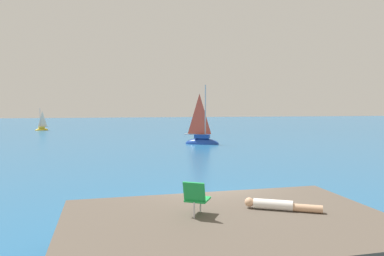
{
  "coord_description": "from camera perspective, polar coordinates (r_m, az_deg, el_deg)",
  "views": [
    {
      "loc": [
        -2.31,
        -11.2,
        3.58
      ],
      "look_at": [
        2.13,
        15.83,
        1.7
      ],
      "focal_mm": 34.51,
      "sensor_mm": 36.0,
      "label": 1
    }
  ],
  "objects": [
    {
      "name": "person_sunbather",
      "position": [
        8.98,
        13.25,
        -11.55
      ],
      "size": [
        1.65,
        0.88,
        0.25
      ],
      "rotation": [
        0.0,
        0.0,
        5.85
      ],
      "color": "white",
      "rests_on": "shore_ledge"
    },
    {
      "name": "beach_chair",
      "position": [
        8.22,
        0.64,
        -10.54
      ],
      "size": [
        0.7,
        0.75,
        0.8
      ],
      "rotation": [
        0.0,
        0.0,
        1.09
      ],
      "color": "green",
      "rests_on": "shore_ledge"
    },
    {
      "name": "shore_ledge",
      "position": [
        8.44,
        5.65,
        -17.18
      ],
      "size": [
        7.47,
        5.23,
        1.09
      ],
      "primitive_type": "cube",
      "rotation": [
        0.0,
        0.0,
        0.07
      ],
      "color": "brown",
      "rests_on": "ground"
    },
    {
      "name": "ground_plane",
      "position": [
        11.98,
        2.26,
        -13.47
      ],
      "size": [
        160.0,
        160.0,
        0.0
      ],
      "primitive_type": "plane",
      "color": "#236093"
    },
    {
      "name": "sailboat_far",
      "position": [
        51.8,
        -22.21,
        -0.14
      ],
      "size": [
        1.73,
        1.38,
        3.2
      ],
      "rotation": [
        0.0,
        0.0,
        3.7
      ],
      "color": "yellow",
      "rests_on": "ground"
    },
    {
      "name": "boulder_inland",
      "position": [
        11.11,
        9.41,
        -14.94
      ],
      "size": [
        1.76,
        1.48,
        0.96
      ],
      "primitive_type": "cube",
      "rotation": [
        0.01,
        -0.1,
        2.89
      ],
      "color": "brown",
      "rests_on": "ground"
    },
    {
      "name": "boulder_seaward",
      "position": [
        11.26,
        2.06,
        -14.62
      ],
      "size": [
        1.12,
        0.99,
        0.6
      ],
      "primitive_type": "cube",
      "rotation": [
        -0.05,
        0.1,
        2.73
      ],
      "color": "#584E46",
      "rests_on": "ground"
    },
    {
      "name": "sailboat_near",
      "position": [
        32.04,
        1.54,
        -1.95
      ],
      "size": [
        3.12,
        2.04,
        5.63
      ],
      "rotation": [
        0.0,
        0.0,
        5.9
      ],
      "color": "#193D99",
      "rests_on": "ground"
    }
  ]
}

